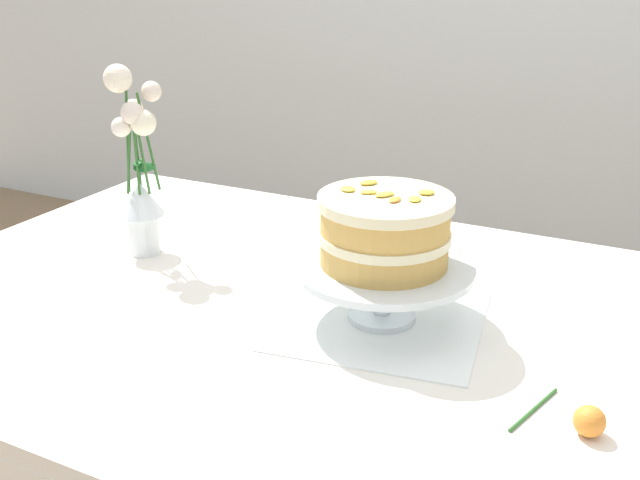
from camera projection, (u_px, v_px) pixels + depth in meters
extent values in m
cube|color=white|center=(282.00, 305.00, 1.26)|extent=(1.40, 1.00, 0.03)
cylinder|color=brown|center=(165.00, 323.00, 1.97)|extent=(0.06, 0.06, 0.71)
cylinder|color=brown|center=(635.00, 446.00, 1.48)|extent=(0.06, 0.06, 0.71)
cube|color=white|center=(382.00, 319.00, 1.17)|extent=(0.36, 0.36, 0.00)
cylinder|color=silver|center=(382.00, 315.00, 1.17)|extent=(0.11, 0.11, 0.01)
cylinder|color=silver|center=(383.00, 292.00, 1.16)|extent=(0.03, 0.03, 0.07)
cylinder|color=silver|center=(383.00, 267.00, 1.14)|extent=(0.29, 0.29, 0.01)
cylinder|color=tan|center=(384.00, 252.00, 1.13)|extent=(0.20, 0.20, 0.04)
cylinder|color=beige|center=(385.00, 235.00, 1.12)|extent=(0.21, 0.21, 0.01)
cylinder|color=tan|center=(385.00, 219.00, 1.11)|extent=(0.20, 0.20, 0.04)
cylinder|color=beige|center=(386.00, 201.00, 1.10)|extent=(0.21, 0.21, 0.02)
ellipsoid|color=yellow|center=(369.00, 182.00, 1.15)|extent=(0.03, 0.04, 0.01)
ellipsoid|color=yellow|center=(385.00, 194.00, 1.10)|extent=(0.03, 0.04, 0.01)
ellipsoid|color=yellow|center=(427.00, 192.00, 1.10)|extent=(0.03, 0.03, 0.01)
ellipsoid|color=orange|center=(395.00, 200.00, 1.07)|extent=(0.02, 0.03, 0.00)
ellipsoid|color=yellow|center=(347.00, 189.00, 1.12)|extent=(0.04, 0.04, 0.01)
ellipsoid|color=yellow|center=(369.00, 192.00, 1.11)|extent=(0.03, 0.03, 0.01)
ellipsoid|color=yellow|center=(415.00, 198.00, 1.08)|extent=(0.03, 0.03, 0.00)
cylinder|color=silver|center=(144.00, 234.00, 1.42)|extent=(0.06, 0.06, 0.08)
cone|color=silver|center=(141.00, 198.00, 1.40)|extent=(0.09, 0.09, 0.07)
cylinder|color=#2D6028|center=(143.00, 158.00, 1.36)|extent=(0.02, 0.01, 0.14)
sphere|color=#F1E6C6|center=(143.00, 123.00, 1.33)|extent=(0.05, 0.05, 0.05)
cylinder|color=#2D6028|center=(149.00, 142.00, 1.37)|extent=(0.02, 0.03, 0.19)
sphere|color=beige|center=(151.00, 91.00, 1.34)|extent=(0.04, 0.04, 0.04)
ellipsoid|color=#236B2D|center=(145.00, 167.00, 1.38)|extent=(0.04, 0.04, 0.02)
cylinder|color=#2D6028|center=(137.00, 151.00, 1.37)|extent=(0.01, 0.02, 0.16)
sphere|color=#F6DDC1|center=(133.00, 109.00, 1.35)|extent=(0.04, 0.04, 0.04)
cylinder|color=#2D6028|center=(128.00, 137.00, 1.35)|extent=(0.02, 0.01, 0.22)
sphere|color=#EFE0C6|center=(118.00, 78.00, 1.32)|extent=(0.05, 0.05, 0.05)
cylinder|color=#2D6028|center=(129.00, 160.00, 1.36)|extent=(0.02, 0.02, 0.13)
sphere|color=silver|center=(121.00, 127.00, 1.34)|extent=(0.04, 0.04, 0.04)
cylinder|color=#2D6028|center=(136.00, 154.00, 1.35)|extent=(0.01, 0.01, 0.16)
sphere|color=beige|center=(132.00, 113.00, 1.32)|extent=(0.04, 0.04, 0.04)
ellipsoid|color=#236B2D|center=(137.00, 163.00, 1.37)|extent=(0.04, 0.05, 0.01)
cylinder|color=#2D6028|center=(534.00, 409.00, 0.94)|extent=(0.04, 0.12, 0.01)
sphere|color=orange|center=(589.00, 421.00, 0.89)|extent=(0.04, 0.04, 0.04)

